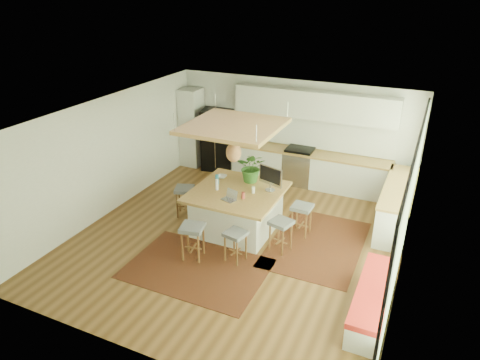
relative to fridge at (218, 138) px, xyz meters
The scene contains 35 objects.
floor 3.95m from the fridge, 56.49° to the right, with size 7.00×7.00×0.00m, color #523417.
ceiling 4.23m from the fridge, 56.49° to the right, with size 7.00×7.00×0.00m, color white.
wall_back 2.18m from the fridge, ahead, with size 6.50×6.50×0.00m, color silver.
wall_front 7.04m from the fridge, 72.44° to the right, with size 6.50×6.50×0.00m, color silver.
wall_left 3.42m from the fridge, 109.42° to the right, with size 7.00×7.00×0.00m, color silver.
wall_right 6.27m from the fridge, 30.81° to the right, with size 7.00×7.00×0.00m, color silver.
window_wall 6.25m from the fridge, 30.96° to the right, with size 0.10×6.20×2.60m, color black, non-canonical shape.
pantry 0.85m from the fridge, behind, with size 0.55×0.60×2.25m, color silver.
back_counter_base 2.71m from the fridge, ahead, with size 4.20×0.60×0.88m, color silver.
back_counter_top 2.67m from the fridge, ahead, with size 4.24×0.64×0.05m, color olive.
backsplash 2.72m from the fridge, ahead, with size 4.20×0.02×0.80m, color white.
upper_cabinets 2.94m from the fridge, ahead, with size 4.20×0.34×0.70m, color silver.
range 2.46m from the fridge, ahead, with size 0.76×0.62×1.00m, color #A5A5AA, non-canonical shape.
right_counter_base 5.21m from the fridge, 13.40° to the right, with size 0.60×2.50×0.88m, color silver.
right_counter_top 5.19m from the fridge, 13.40° to the right, with size 0.64×2.54×0.05m, color olive.
window_bench 6.75m from the fridge, 40.97° to the right, with size 0.52×2.00×0.50m, color silver, non-canonical shape.
ceiling_panel 3.53m from the fridge, 57.00° to the right, with size 1.86×1.86×0.80m, color olive, non-canonical shape.
rug_near 5.00m from the fridge, 67.77° to the right, with size 2.60×1.80×0.01m, color black.
rug_right 4.71m from the fridge, 36.72° to the right, with size 1.80×2.60×0.01m, color black.
fridge is the anchor object (origin of this frame).
island 3.50m from the fridge, 56.12° to the right, with size 1.85×1.85×0.93m, color olive, non-canonical shape.
stool_near_left 4.59m from the fridge, 69.12° to the right, with size 0.43×0.43×0.72m, color #51545A, non-canonical shape.
stool_near_right 4.70m from the fridge, 58.82° to the right, with size 0.38×0.38×0.64m, color #51545A, non-canonical shape.
stool_right_front 4.55m from the fridge, 46.87° to the right, with size 0.40×0.40×0.68m, color #51545A, non-canonical shape.
stool_right_back 4.17m from the fridge, 37.53° to the right, with size 0.41×0.41×0.69m, color #51545A, non-canonical shape.
stool_left_side 2.93m from the fridge, 78.42° to the right, with size 0.42×0.42×0.70m, color #51545A, non-canonical shape.
laptop 3.89m from the fridge, 59.65° to the right, with size 0.29×0.31×0.22m, color #A5A5AA, non-canonical shape.
monitor 3.65m from the fridge, 45.17° to the right, with size 0.60×0.21×0.55m, color #A5A5AA, non-canonical shape.
microwave 0.98m from the fridge, ahead, with size 0.60×0.33×0.41m, color #A5A5AA.
island_plant 3.10m from the fridge, 48.81° to the right, with size 0.62×0.69×0.54m, color #1E4C19.
island_bowl 2.77m from the fridge, 61.01° to the right, with size 0.22×0.22×0.05m, color silver.
island_bottle_0 3.11m from the fridge, 63.53° to the right, with size 0.07×0.07×0.19m, color teal.
island_bottle_1 3.40m from the fridge, 63.14° to the right, with size 0.07×0.07×0.19m, color silver.
island_bottle_2 3.86m from the fridge, 55.52° to the right, with size 0.07×0.07×0.19m, color #A84038.
island_bottle_3 3.64m from the fridge, 51.10° to the right, with size 0.07×0.07×0.19m, color silver.
Camera 1 is at (3.34, -7.24, 4.99)m, focal length 32.75 mm.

